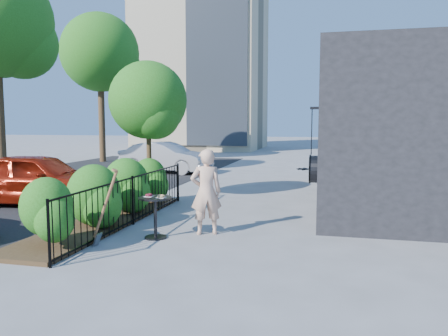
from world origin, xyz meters
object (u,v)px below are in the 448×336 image
(shovel, at_px, (104,212))
(car_silver, at_px, (165,157))
(car_red, at_px, (38,179))
(street_tree_far, at_px, (101,57))
(woman, at_px, (206,192))
(patio_tree, at_px, (150,105))
(cafe_table, at_px, (155,210))

(shovel, relative_size, car_silver, 0.35)
(car_silver, bearing_deg, car_red, -175.80)
(shovel, bearing_deg, car_silver, 105.75)
(street_tree_far, height_order, woman, street_tree_far)
(patio_tree, relative_size, car_silver, 0.94)
(patio_tree, distance_m, cafe_table, 4.62)
(patio_tree, relative_size, cafe_table, 4.50)
(street_tree_far, bearing_deg, car_silver, -37.91)
(woman, xyz_separation_m, shovel, (-1.57, -1.31, -0.22))
(woman, relative_size, shovel, 1.18)
(patio_tree, distance_m, shovel, 5.05)
(shovel, xyz_separation_m, car_silver, (-3.22, 11.43, 0.04))
(street_tree_far, bearing_deg, car_red, -68.56)
(patio_tree, height_order, shovel, patio_tree)
(cafe_table, height_order, car_silver, car_silver)
(cafe_table, bearing_deg, woman, 31.46)
(street_tree_far, distance_m, cafe_table, 18.40)
(woman, height_order, car_silver, woman)
(patio_tree, bearing_deg, woman, -51.15)
(street_tree_far, bearing_deg, cafe_table, -57.87)
(patio_tree, xyz_separation_m, woman, (2.55, -3.16, -1.89))
(patio_tree, relative_size, street_tree_far, 0.48)
(car_red, bearing_deg, street_tree_far, 15.54)
(woman, relative_size, car_red, 0.41)
(shovel, bearing_deg, street_tree_far, 118.96)
(woman, xyz_separation_m, car_red, (-5.39, 1.98, -0.15))
(street_tree_far, relative_size, shovel, 5.59)
(street_tree_far, distance_m, car_silver, 8.67)
(woman, height_order, shovel, woman)
(patio_tree, distance_m, street_tree_far, 13.95)
(patio_tree, bearing_deg, car_red, -157.41)
(patio_tree, height_order, car_red, patio_tree)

